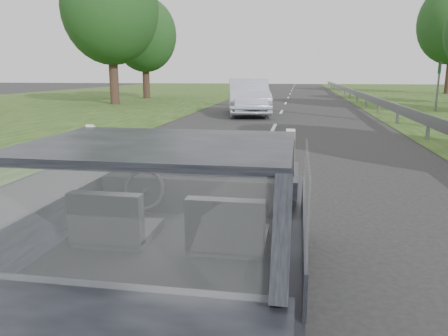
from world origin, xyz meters
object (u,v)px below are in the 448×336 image
at_px(cat, 214,163).
at_px(highway_sign, 438,87).
at_px(other_car, 248,97).
at_px(subject_car, 181,229).

distance_m(cat, highway_sign, 20.29).
bearing_deg(other_car, subject_car, -95.05).
height_order(cat, other_car, other_car).
bearing_deg(subject_car, highway_sign, 69.54).
bearing_deg(highway_sign, cat, -88.69).
bearing_deg(subject_car, other_car, 94.92).
bearing_deg(other_car, highway_sign, 9.82).
height_order(cat, highway_sign, highway_sign).
relative_size(subject_car, highway_sign, 1.70).
relative_size(other_car, highway_sign, 2.05).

